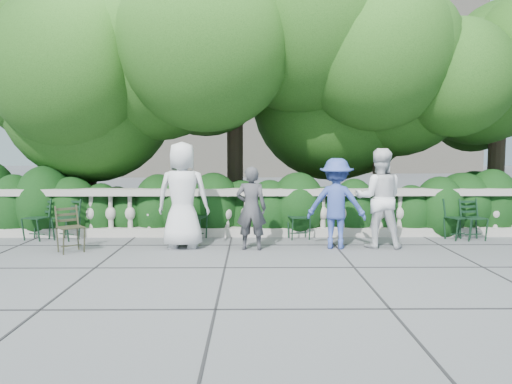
{
  "coord_description": "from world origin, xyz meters",
  "views": [
    {
      "loc": [
        -0.08,
        -8.55,
        1.84
      ],
      "look_at": [
        0.0,
        1.0,
        1.0
      ],
      "focal_mm": 35.0,
      "sensor_mm": 36.0,
      "label": 1
    }
  ],
  "objects_px": {
    "chair_e": "(463,241)",
    "chair_weathered": "(74,254)",
    "chair_b": "(62,241)",
    "chair_f": "(477,241)",
    "chair_c": "(301,240)",
    "chair_d": "(193,240)",
    "person_woman_grey": "(251,208)",
    "person_businessman": "(183,195)",
    "chair_a": "(32,241)",
    "person_casual_man": "(379,198)",
    "person_older_blue": "(336,203)"
  },
  "relations": [
    {
      "from": "chair_c",
      "to": "chair_e",
      "type": "bearing_deg",
      "value": -11.67
    },
    {
      "from": "person_businessman",
      "to": "chair_e",
      "type": "bearing_deg",
      "value": -169.49
    },
    {
      "from": "chair_e",
      "to": "person_woman_grey",
      "type": "relative_size",
      "value": 0.55
    },
    {
      "from": "person_businessman",
      "to": "person_woman_grey",
      "type": "height_order",
      "value": "person_businessman"
    },
    {
      "from": "chair_a",
      "to": "person_woman_grey",
      "type": "relative_size",
      "value": 0.55
    },
    {
      "from": "chair_e",
      "to": "person_older_blue",
      "type": "relative_size",
      "value": 0.51
    },
    {
      "from": "chair_a",
      "to": "chair_e",
      "type": "xyz_separation_m",
      "value": [
        8.58,
        -0.04,
        0.0
      ]
    },
    {
      "from": "chair_b",
      "to": "chair_weathered",
      "type": "xyz_separation_m",
      "value": [
        0.66,
        -1.18,
        0.0
      ]
    },
    {
      "from": "person_businessman",
      "to": "person_casual_man",
      "type": "distance_m",
      "value": 3.62
    },
    {
      "from": "person_businessman",
      "to": "person_woman_grey",
      "type": "relative_size",
      "value": 1.29
    },
    {
      "from": "chair_b",
      "to": "chair_d",
      "type": "distance_m",
      "value": 2.59
    },
    {
      "from": "chair_f",
      "to": "person_older_blue",
      "type": "bearing_deg",
      "value": -176.82
    },
    {
      "from": "chair_f",
      "to": "person_businessman",
      "type": "bearing_deg",
      "value": 176.87
    },
    {
      "from": "chair_weathered",
      "to": "person_casual_man",
      "type": "relative_size",
      "value": 0.46
    },
    {
      "from": "chair_b",
      "to": "chair_d",
      "type": "relative_size",
      "value": 1.0
    },
    {
      "from": "chair_c",
      "to": "person_older_blue",
      "type": "relative_size",
      "value": 0.51
    },
    {
      "from": "person_casual_man",
      "to": "chair_b",
      "type": "bearing_deg",
      "value": 1.95
    },
    {
      "from": "chair_f",
      "to": "chair_weathered",
      "type": "height_order",
      "value": "same"
    },
    {
      "from": "chair_f",
      "to": "chair_weathered",
      "type": "distance_m",
      "value": 7.66
    },
    {
      "from": "chair_e",
      "to": "chair_d",
      "type": "bearing_deg",
      "value": 157.17
    },
    {
      "from": "chair_c",
      "to": "chair_a",
      "type": "bearing_deg",
      "value": 170.74
    },
    {
      "from": "chair_a",
      "to": "chair_c",
      "type": "height_order",
      "value": "same"
    },
    {
      "from": "chair_e",
      "to": "chair_weathered",
      "type": "xyz_separation_m",
      "value": [
        -7.32,
        -1.15,
        0.0
      ]
    },
    {
      "from": "chair_e",
      "to": "chair_c",
      "type": "bearing_deg",
      "value": 156.68
    },
    {
      "from": "chair_weathered",
      "to": "person_older_blue",
      "type": "distance_m",
      "value": 4.76
    },
    {
      "from": "chair_b",
      "to": "chair_c",
      "type": "bearing_deg",
      "value": 23.2
    },
    {
      "from": "chair_a",
      "to": "chair_b",
      "type": "xyz_separation_m",
      "value": [
        0.59,
        -0.01,
        0.0
      ]
    },
    {
      "from": "chair_f",
      "to": "person_woman_grey",
      "type": "bearing_deg",
      "value": -179.42
    },
    {
      "from": "chair_f",
      "to": "person_casual_man",
      "type": "bearing_deg",
      "value": -174.05
    },
    {
      "from": "chair_f",
      "to": "person_casual_man",
      "type": "relative_size",
      "value": 0.46
    },
    {
      "from": "person_casual_man",
      "to": "chair_c",
      "type": "bearing_deg",
      "value": -19.9
    },
    {
      "from": "chair_b",
      "to": "person_older_blue",
      "type": "distance_m",
      "value": 5.44
    },
    {
      "from": "chair_e",
      "to": "person_businessman",
      "type": "height_order",
      "value": "person_businessman"
    },
    {
      "from": "chair_c",
      "to": "chair_f",
      "type": "height_order",
      "value": "same"
    },
    {
      "from": "chair_e",
      "to": "person_casual_man",
      "type": "xyz_separation_m",
      "value": [
        -1.85,
        -0.63,
        0.92
      ]
    },
    {
      "from": "chair_weathered",
      "to": "person_businessman",
      "type": "distance_m",
      "value": 2.15
    },
    {
      "from": "chair_d",
      "to": "person_woman_grey",
      "type": "distance_m",
      "value": 1.68
    },
    {
      "from": "person_businessman",
      "to": "person_casual_man",
      "type": "bearing_deg",
      "value": -175.93
    },
    {
      "from": "chair_a",
      "to": "person_casual_man",
      "type": "relative_size",
      "value": 0.46
    },
    {
      "from": "person_casual_man",
      "to": "person_older_blue",
      "type": "distance_m",
      "value": 0.81
    },
    {
      "from": "chair_b",
      "to": "chair_f",
      "type": "relative_size",
      "value": 1.0
    },
    {
      "from": "person_woman_grey",
      "to": "person_casual_man",
      "type": "distance_m",
      "value": 2.38
    },
    {
      "from": "chair_b",
      "to": "person_woman_grey",
      "type": "height_order",
      "value": "person_woman_grey"
    },
    {
      "from": "chair_c",
      "to": "chair_weathered",
      "type": "relative_size",
      "value": 1.0
    },
    {
      "from": "person_businessman",
      "to": "chair_b",
      "type": "bearing_deg",
      "value": -11.38
    },
    {
      "from": "chair_a",
      "to": "chair_c",
      "type": "xyz_separation_m",
      "value": [
        5.35,
        0.06,
        0.0
      ]
    },
    {
      "from": "chair_a",
      "to": "chair_f",
      "type": "height_order",
      "value": "same"
    },
    {
      "from": "chair_b",
      "to": "person_older_blue",
      "type": "height_order",
      "value": "person_older_blue"
    },
    {
      "from": "chair_d",
      "to": "person_older_blue",
      "type": "height_order",
      "value": "person_older_blue"
    },
    {
      "from": "person_older_blue",
      "to": "person_casual_man",
      "type": "bearing_deg",
      "value": -162.52
    }
  ]
}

